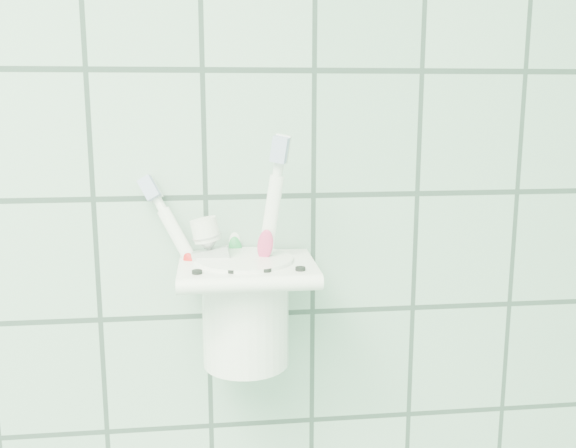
# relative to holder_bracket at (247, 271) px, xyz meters

# --- Properties ---
(holder_bracket) EXTENTS (0.12, 0.10, 0.04)m
(holder_bracket) POSITION_rel_holder_bracket_xyz_m (0.00, 0.00, 0.00)
(holder_bracket) COLOR white
(holder_bracket) RESTS_ON wall_back
(cup) EXTENTS (0.08, 0.08, 0.10)m
(cup) POSITION_rel_holder_bracket_xyz_m (-0.00, 0.00, -0.03)
(cup) COLOR white
(cup) RESTS_ON holder_bracket
(toothbrush_pink) EXTENTS (0.08, 0.06, 0.18)m
(toothbrush_pink) POSITION_rel_holder_bracket_xyz_m (-0.00, -0.02, 0.02)
(toothbrush_pink) COLOR white
(toothbrush_pink) RESTS_ON cup
(toothbrush_blue) EXTENTS (0.02, 0.06, 0.18)m
(toothbrush_blue) POSITION_rel_holder_bracket_xyz_m (-0.00, 0.02, 0.01)
(toothbrush_blue) COLOR white
(toothbrush_blue) RESTS_ON cup
(toothbrush_orange) EXTENTS (0.04, 0.03, 0.20)m
(toothbrush_orange) POSITION_rel_holder_bracket_xyz_m (0.00, 0.02, 0.02)
(toothbrush_orange) COLOR white
(toothbrush_orange) RESTS_ON cup
(toothpaste_tube) EXTENTS (0.05, 0.03, 0.13)m
(toothpaste_tube) POSITION_rel_holder_bracket_xyz_m (-0.01, 0.01, -0.01)
(toothpaste_tube) COLOR silver
(toothpaste_tube) RESTS_ON cup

